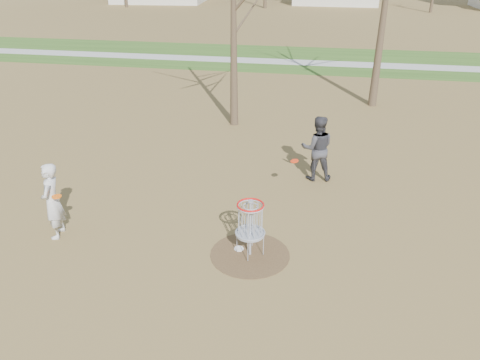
% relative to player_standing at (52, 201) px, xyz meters
% --- Properties ---
extents(ground, '(160.00, 160.00, 0.00)m').
position_rel_player_standing_xyz_m(ground, '(4.65, 0.04, -0.94)').
color(ground, brown).
rests_on(ground, ground).
extents(green_band, '(160.00, 8.00, 0.01)m').
position_rel_player_standing_xyz_m(green_band, '(4.65, 21.04, -0.93)').
color(green_band, '#2D5119').
rests_on(green_band, ground).
extents(footpath, '(160.00, 1.50, 0.01)m').
position_rel_player_standing_xyz_m(footpath, '(4.65, 20.04, -0.92)').
color(footpath, '#9E9E99').
rests_on(footpath, green_band).
extents(dirt_circle, '(1.80, 1.80, 0.01)m').
position_rel_player_standing_xyz_m(dirt_circle, '(4.65, 0.04, -0.93)').
color(dirt_circle, '#47331E').
rests_on(dirt_circle, ground).
extents(player_standing, '(0.57, 0.75, 1.87)m').
position_rel_player_standing_xyz_m(player_standing, '(0.00, 0.00, 0.00)').
color(player_standing, silver).
rests_on(player_standing, ground).
extents(player_throwing, '(1.04, 0.86, 1.95)m').
position_rel_player_standing_xyz_m(player_throwing, '(5.95, 4.23, 0.04)').
color(player_throwing, '#37363C').
rests_on(player_throwing, ground).
extents(disc_grounded, '(0.22, 0.22, 0.02)m').
position_rel_player_standing_xyz_m(disc_grounded, '(4.37, 0.19, -0.92)').
color(disc_grounded, white).
rests_on(disc_grounded, dirt_circle).
extents(discs_in_play, '(5.34, 3.33, 0.13)m').
position_rel_player_standing_xyz_m(discs_in_play, '(2.95, 1.44, 0.21)').
color(discs_in_play, '#FF330D').
rests_on(discs_in_play, ground).
extents(disc_golf_basket, '(0.64, 0.64, 1.35)m').
position_rel_player_standing_xyz_m(disc_golf_basket, '(4.65, 0.04, -0.02)').
color(disc_golf_basket, '#9EA3AD').
rests_on(disc_golf_basket, ground).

